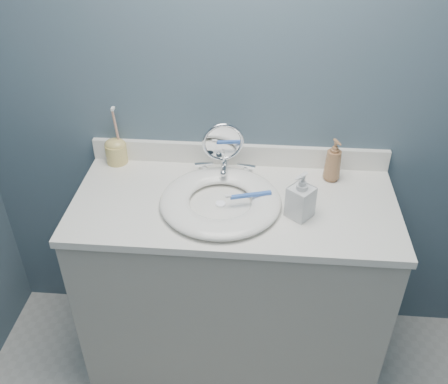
# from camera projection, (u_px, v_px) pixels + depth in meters

# --- Properties ---
(back_wall) EXTENTS (2.20, 0.02, 2.40)m
(back_wall) POSITION_uv_depth(u_px,v_px,m) (240.00, 91.00, 1.91)
(back_wall) COLOR #485E6C
(back_wall) RESTS_ON ground
(vanity_cabinet) EXTENTS (1.20, 0.55, 0.85)m
(vanity_cabinet) POSITION_uv_depth(u_px,v_px,m) (233.00, 286.00, 2.14)
(vanity_cabinet) COLOR #A8A49A
(vanity_cabinet) RESTS_ON ground
(countertop) EXTENTS (1.22, 0.57, 0.03)m
(countertop) POSITION_uv_depth(u_px,v_px,m) (234.00, 204.00, 1.88)
(countertop) COLOR white
(countertop) RESTS_ON vanity_cabinet
(backsplash) EXTENTS (1.22, 0.02, 0.09)m
(backsplash) POSITION_uv_depth(u_px,v_px,m) (239.00, 154.00, 2.06)
(backsplash) COLOR white
(backsplash) RESTS_ON countertop
(basin) EXTENTS (0.45, 0.45, 0.04)m
(basin) POSITION_uv_depth(u_px,v_px,m) (221.00, 201.00, 1.84)
(basin) COLOR white
(basin) RESTS_ON countertop
(drain) EXTENTS (0.04, 0.04, 0.01)m
(drain) POSITION_uv_depth(u_px,v_px,m) (221.00, 204.00, 1.85)
(drain) COLOR silver
(drain) RESTS_ON countertop
(faucet) EXTENTS (0.25, 0.13, 0.07)m
(faucet) POSITION_uv_depth(u_px,v_px,m) (225.00, 170.00, 1.99)
(faucet) COLOR silver
(faucet) RESTS_ON countertop
(makeup_mirror) EXTENTS (0.16, 0.09, 0.24)m
(makeup_mirror) POSITION_uv_depth(u_px,v_px,m) (223.00, 148.00, 1.93)
(makeup_mirror) COLOR silver
(makeup_mirror) RESTS_ON countertop
(soap_bottle_amber) EXTENTS (0.09, 0.09, 0.18)m
(soap_bottle_amber) POSITION_uv_depth(u_px,v_px,m) (333.00, 160.00, 1.94)
(soap_bottle_amber) COLOR #966843
(soap_bottle_amber) RESTS_ON countertop
(soap_bottle_clear) EXTENTS (0.12, 0.12, 0.18)m
(soap_bottle_clear) POSITION_uv_depth(u_px,v_px,m) (301.00, 195.00, 1.75)
(soap_bottle_clear) COLOR silver
(soap_bottle_clear) RESTS_ON countertop
(toothbrush_holder) EXTENTS (0.09, 0.09, 0.25)m
(toothbrush_holder) POSITION_uv_depth(u_px,v_px,m) (116.00, 150.00, 2.06)
(toothbrush_holder) COLOR #D3BB69
(toothbrush_holder) RESTS_ON countertop
(toothbrush_lying) EXTENTS (0.17, 0.06, 0.02)m
(toothbrush_lying) POSITION_uv_depth(u_px,v_px,m) (249.00, 195.00, 1.83)
(toothbrush_lying) COLOR blue
(toothbrush_lying) RESTS_ON basin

